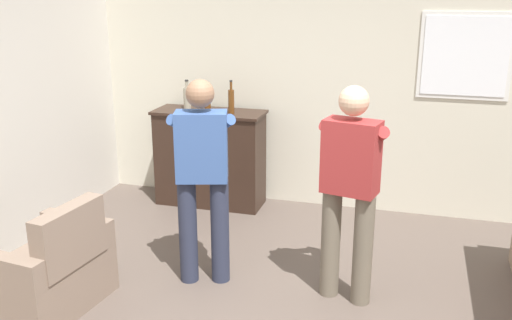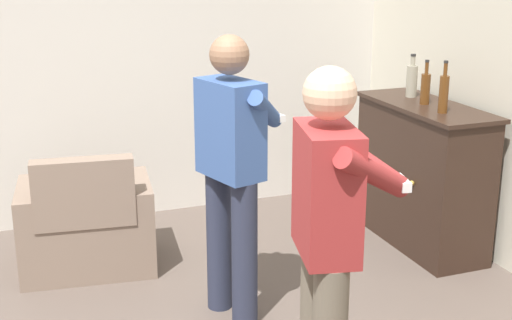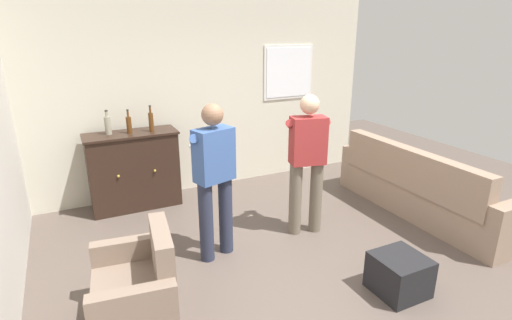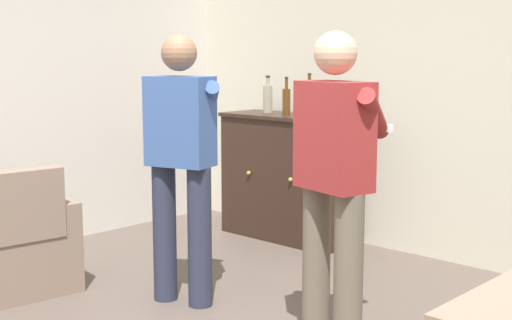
{
  "view_description": "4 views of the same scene",
  "coord_description": "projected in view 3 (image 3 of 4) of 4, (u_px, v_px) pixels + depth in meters",
  "views": [
    {
      "loc": [
        0.85,
        -3.34,
        2.36
      ],
      "look_at": [
        -0.27,
        0.59,
        1.1
      ],
      "focal_mm": 40.0,
      "sensor_mm": 36.0,
      "label": 1
    },
    {
      "loc": [
        2.94,
        -0.59,
        2.13
      ],
      "look_at": [
        -0.38,
        0.66,
        1.06
      ],
      "focal_mm": 50.0,
      "sensor_mm": 36.0,
      "label": 2
    },
    {
      "loc": [
        -2.02,
        -3.0,
        2.39
      ],
      "look_at": [
        -0.22,
        0.68,
        1.01
      ],
      "focal_mm": 28.0,
      "sensor_mm": 36.0,
      "label": 3
    },
    {
      "loc": [
        2.6,
        -2.21,
        1.57
      ],
      "look_at": [
        -0.19,
        0.76,
        0.96
      ],
      "focal_mm": 50.0,
      "sensor_mm": 36.0,
      "label": 4
    }
  ],
  "objects": [
    {
      "name": "bottle_liquor_amber",
      "position": [
        129.0,
        124.0,
        5.2
      ],
      "size": [
        0.07,
        0.07,
        0.32
      ],
      "color": "#593314",
      "rests_on": "sideboard_cabinet"
    },
    {
      "name": "bottle_wine_green",
      "position": [
        108.0,
        125.0,
        5.13
      ],
      "size": [
        0.08,
        0.08,
        0.32
      ],
      "color": "gray",
      "rests_on": "sideboard_cabinet"
    },
    {
      "name": "sideboard_cabinet",
      "position": [
        134.0,
        170.0,
        5.42
      ],
      "size": [
        1.2,
        0.49,
        1.06
      ],
      "color": "black",
      "rests_on": "ground"
    },
    {
      "name": "person_standing_right",
      "position": [
        307.0,
        158.0,
        4.62
      ],
      "size": [
        0.54,
        0.51,
        1.68
      ],
      "color": "#6B6051",
      "rests_on": "ground"
    },
    {
      "name": "person_standing_left",
      "position": [
        214.0,
        175.0,
        4.11
      ],
      "size": [
        0.53,
        0.52,
        1.68
      ],
      "color": "#282D42",
      "rests_on": "ground"
    },
    {
      "name": "ottoman",
      "position": [
        399.0,
        274.0,
        3.73
      ],
      "size": [
        0.46,
        0.46,
        0.37
      ],
      "primitive_type": "cube",
      "color": "black",
      "rests_on": "ground"
    },
    {
      "name": "armchair",
      "position": [
        138.0,
        294.0,
        3.3
      ],
      "size": [
        0.74,
        0.95,
        0.85
      ],
      "color": "#7F6B5B",
      "rests_on": "ground"
    },
    {
      "name": "couch",
      "position": [
        416.0,
        190.0,
        5.23
      ],
      "size": [
        0.57,
        2.57,
        0.93
      ],
      "color": "gray",
      "rests_on": "ground"
    },
    {
      "name": "wall_back_with_window",
      "position": [
        213.0,
        95.0,
        5.99
      ],
      "size": [
        5.2,
        0.15,
        2.8
      ],
      "color": "beige",
      "rests_on": "ground"
    },
    {
      "name": "bottle_spirits_clear",
      "position": [
        151.0,
        121.0,
        5.27
      ],
      "size": [
        0.06,
        0.06,
        0.35
      ],
      "color": "#593314",
      "rests_on": "sideboard_cabinet"
    },
    {
      "name": "ground",
      "position": [
        304.0,
        268.0,
        4.16
      ],
      "size": [
        10.4,
        10.4,
        0.0
      ],
      "primitive_type": "plane",
      "color": "brown"
    }
  ]
}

